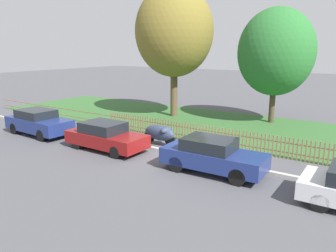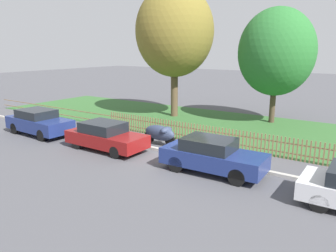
{
  "view_description": "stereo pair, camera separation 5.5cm",
  "coord_description": "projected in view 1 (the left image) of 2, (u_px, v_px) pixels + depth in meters",
  "views": [
    {
      "loc": [
        7.04,
        -12.26,
        4.83
      ],
      "look_at": [
        -1.81,
        0.81,
        1.1
      ],
      "focal_mm": 35.0,
      "sensor_mm": 36.0,
      "label": 1
    },
    {
      "loc": [
        7.08,
        -12.22,
        4.83
      ],
      "look_at": [
        -1.81,
        0.81,
        1.1
      ],
      "focal_mm": 35.0,
      "sensor_mm": 36.0,
      "label": 2
    }
  ],
  "objects": [
    {
      "name": "parked_car_navy_estate",
      "position": [
        212.0,
        155.0,
        12.98
      ],
      "size": [
        4.17,
        1.8,
        1.39
      ],
      "rotation": [
        0.0,
        0.0,
        0.04
      ],
      "color": "navy",
      "rests_on": "ground"
    },
    {
      "name": "covered_motorcycle",
      "position": [
        160.0,
        133.0,
        16.71
      ],
      "size": [
        2.02,
        0.77,
        1.03
      ],
      "rotation": [
        0.0,
        0.0,
        -0.07
      ],
      "color": "black",
      "rests_on": "ground"
    },
    {
      "name": "tree_nearest_kerb",
      "position": [
        174.0,
        32.0,
        22.78
      ],
      "size": [
        5.47,
        5.47,
        9.15
      ],
      "color": "brown",
      "rests_on": "ground"
    },
    {
      "name": "kerb_stone",
      "position": [
        192.0,
        156.0,
        14.89
      ],
      "size": [
        38.72,
        0.2,
        0.12
      ],
      "primitive_type": "cube",
      "color": "#B2ADA3",
      "rests_on": "ground"
    },
    {
      "name": "grass_strip",
      "position": [
        246.0,
        129.0,
        20.31
      ],
      "size": [
        38.72,
        8.98,
        0.01
      ],
      "primitive_type": "cube",
      "color": "#33602D",
      "rests_on": "ground"
    },
    {
      "name": "parked_car_black_saloon",
      "position": [
        106.0,
        136.0,
        15.97
      ],
      "size": [
        4.15,
        1.72,
        1.35
      ],
      "rotation": [
        0.0,
        0.0,
        -0.0
      ],
      "color": "maroon",
      "rests_on": "ground"
    },
    {
      "name": "park_fence",
      "position": [
        214.0,
        136.0,
        16.58
      ],
      "size": [
        38.72,
        0.05,
        1.01
      ],
      "color": "olive",
      "rests_on": "ground"
    },
    {
      "name": "ground_plane",
      "position": [
        191.0,
        158.0,
        14.83
      ],
      "size": [
        120.0,
        120.0,
        0.0
      ],
      "primitive_type": "plane",
      "color": "#4C4C51"
    },
    {
      "name": "parked_car_silver_hatchback",
      "position": [
        39.0,
        122.0,
        18.76
      ],
      "size": [
        4.34,
        1.87,
        1.44
      ],
      "rotation": [
        0.0,
        0.0,
        -0.03
      ],
      "color": "navy",
      "rests_on": "ground"
    },
    {
      "name": "tree_behind_motorcycle",
      "position": [
        276.0,
        52.0,
        21.02
      ],
      "size": [
        4.87,
        4.87,
        7.43
      ],
      "color": "#473828",
      "rests_on": "ground"
    }
  ]
}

